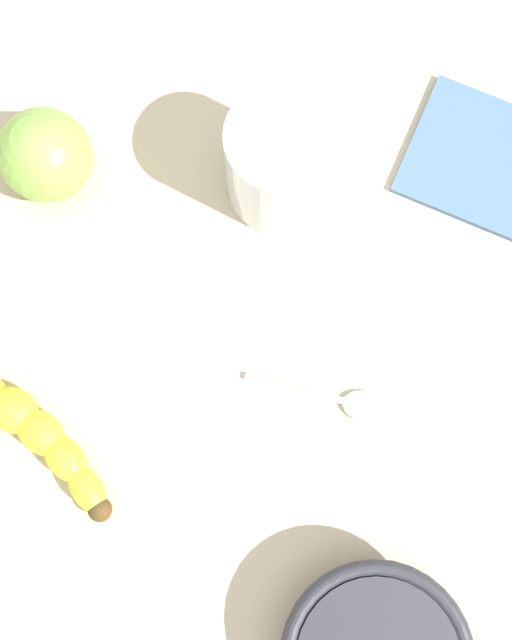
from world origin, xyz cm
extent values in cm
cube|color=beige|center=(0.00, 0.00, 1.50)|extent=(120.00, 120.00, 3.00)
ellipsoid|color=yellow|center=(4.03, 14.27, 4.63)|extent=(4.63, 4.12, 2.28)
ellipsoid|color=yellow|center=(6.38, 12.94, 4.63)|extent=(4.78, 4.11, 2.61)
ellipsoid|color=yellow|center=(8.87, 11.92, 4.63)|extent=(4.77, 4.07, 2.93)
ellipsoid|color=yellow|center=(11.47, 11.22, 4.63)|extent=(4.61, 4.00, 3.26)
sphere|color=#513819|center=(2.51, 15.27, 4.63)|extent=(1.79, 1.79, 1.79)
cylinder|color=silver|center=(-0.09, -13.16, 7.74)|extent=(8.44, 8.44, 9.47)
cylinder|color=beige|center=(-0.09, -13.16, 7.08)|extent=(7.94, 7.94, 7.66)
sphere|color=#84B747|center=(17.08, -7.29, 6.62)|extent=(7.24, 7.24, 7.24)
ellipsoid|color=silver|center=(-12.69, 0.84, 3.40)|extent=(3.90, 2.88, 0.80)
cube|color=silver|center=(-7.59, 1.57, 3.40)|extent=(8.49, 1.69, 0.25)
cube|color=slate|center=(-16.41, -21.40, 3.30)|extent=(16.15, 11.24, 0.60)
camera|label=1|loc=(-6.91, 8.55, 61.65)|focal=43.11mm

